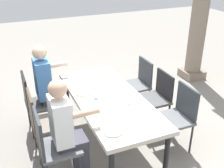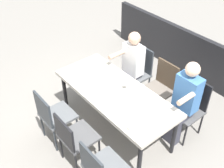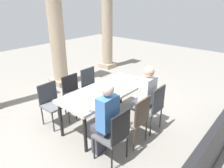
# 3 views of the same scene
# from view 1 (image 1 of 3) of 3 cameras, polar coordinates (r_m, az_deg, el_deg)

# --- Properties ---
(ground_plane) EXTENTS (16.00, 16.00, 0.00)m
(ground_plane) POSITION_cam_1_polar(r_m,az_deg,el_deg) (4.02, -0.66, -12.31)
(ground_plane) COLOR gray
(dining_table) EXTENTS (1.95, 0.83, 0.76)m
(dining_table) POSITION_cam_1_polar(r_m,az_deg,el_deg) (3.62, -0.72, -3.65)
(dining_table) COLOR beige
(dining_table) RESTS_ON ground
(chair_west_north) EXTENTS (0.44, 0.44, 0.87)m
(chair_west_north) POSITION_cam_1_polar(r_m,az_deg,el_deg) (4.62, 5.41, 0.47)
(chair_west_north) COLOR #5B5E61
(chair_west_north) RESTS_ON ground
(chair_west_south) EXTENTS (0.44, 0.44, 0.93)m
(chair_west_south) POSITION_cam_1_polar(r_m,az_deg,el_deg) (4.16, -15.39, -3.19)
(chair_west_south) COLOR #4F4F50
(chair_west_south) RESTS_ON ground
(chair_mid_north) EXTENTS (0.44, 0.44, 0.88)m
(chair_mid_north) POSITION_cam_1_polar(r_m,az_deg,el_deg) (4.17, 9.07, -2.43)
(chair_mid_north) COLOR #4F4F50
(chair_mid_north) RESTS_ON ground
(chair_mid_south) EXTENTS (0.44, 0.44, 0.93)m
(chair_mid_south) POSITION_cam_1_polar(r_m,az_deg,el_deg) (3.66, -13.95, -7.10)
(chair_mid_south) COLOR #6A6158
(chair_mid_south) RESTS_ON ground
(chair_east_north) EXTENTS (0.44, 0.44, 0.90)m
(chair_east_north) POSITION_cam_1_polar(r_m,az_deg,el_deg) (3.79, 13.35, -6.01)
(chair_east_north) COLOR #5B5E61
(chair_east_north) RESTS_ON ground
(chair_east_south) EXTENTS (0.44, 0.44, 0.96)m
(chair_east_south) POSITION_cam_1_polar(r_m,az_deg,el_deg) (3.21, -12.26, -11.83)
(chair_east_south) COLOR #5B5E61
(chair_east_south) RESTS_ON ground
(diner_woman_green) EXTENTS (0.35, 0.49, 1.33)m
(diner_woman_green) POSITION_cam_1_polar(r_m,az_deg,el_deg) (4.10, -12.94, -0.40)
(diner_woman_green) COLOR #3F3F4C
(diner_woman_green) RESTS_ON ground
(diner_man_white) EXTENTS (0.35, 0.49, 1.31)m
(diner_man_white) POSITION_cam_1_polar(r_m,az_deg,el_deg) (3.15, -9.12, -9.06)
(diner_man_white) COLOR #3F3F4C
(diner_man_white) RESTS_ON ground
(stone_column_near) EXTENTS (0.43, 0.43, 3.10)m
(stone_column_near) POSITION_cam_1_polar(r_m,az_deg,el_deg) (5.78, 17.75, 15.26)
(stone_column_near) COLOR gray
(stone_column_near) RESTS_ON ground
(plate_0) EXTENTS (0.24, 0.24, 0.02)m
(plate_0) POSITION_cam_1_polar(r_m,az_deg,el_deg) (4.24, -1.31, 2.11)
(plate_0) COLOR silver
(plate_0) RESTS_ON dining_table
(fork_0) EXTENTS (0.02, 0.17, 0.01)m
(fork_0) POSITION_cam_1_polar(r_m,az_deg,el_deg) (4.37, -2.04, 2.78)
(fork_0) COLOR silver
(fork_0) RESTS_ON dining_table
(spoon_0) EXTENTS (0.03, 0.17, 0.01)m
(spoon_0) POSITION_cam_1_polar(r_m,az_deg,el_deg) (4.11, -0.54, 1.26)
(spoon_0) COLOR silver
(spoon_0) RESTS_ON dining_table
(plate_1) EXTENTS (0.24, 0.24, 0.02)m
(plate_1) POSITION_cam_1_polar(r_m,az_deg,el_deg) (3.72, -5.76, -1.65)
(plate_1) COLOR silver
(plate_1) RESTS_ON dining_table
(wine_glass_1) EXTENTS (0.07, 0.07, 0.16)m
(wine_glass_1) POSITION_cam_1_polar(r_m,az_deg,el_deg) (3.55, -3.49, -0.98)
(wine_glass_1) COLOR white
(wine_glass_1) RESTS_ON dining_table
(fork_1) EXTENTS (0.03, 0.17, 0.01)m
(fork_1) POSITION_cam_1_polar(r_m,az_deg,el_deg) (3.85, -6.44, -0.77)
(fork_1) COLOR silver
(fork_1) RESTS_ON dining_table
(spoon_1) EXTENTS (0.02, 0.17, 0.01)m
(spoon_1) POSITION_cam_1_polar(r_m,az_deg,el_deg) (3.59, -5.03, -2.77)
(spoon_1) COLOR silver
(spoon_1) RESTS_ON dining_table
(plate_2) EXTENTS (0.23, 0.23, 0.02)m
(plate_2) POSITION_cam_1_polar(r_m,az_deg,el_deg) (3.51, 4.22, -3.33)
(plate_2) COLOR white
(plate_2) RESTS_ON dining_table
(fork_2) EXTENTS (0.02, 0.17, 0.01)m
(fork_2) POSITION_cam_1_polar(r_m,az_deg,el_deg) (3.63, 3.15, -2.34)
(fork_2) COLOR silver
(fork_2) RESTS_ON dining_table
(spoon_2) EXTENTS (0.03, 0.17, 0.01)m
(spoon_2) POSITION_cam_1_polar(r_m,az_deg,el_deg) (3.40, 5.35, -4.55)
(spoon_2) COLOR silver
(spoon_2) RESTS_ON dining_table
(plate_3) EXTENTS (0.22, 0.22, 0.02)m
(plate_3) POSITION_cam_1_polar(r_m,az_deg,el_deg) (2.95, 0.10, -9.59)
(plate_3) COLOR white
(plate_3) RESTS_ON dining_table
(fork_3) EXTENTS (0.03, 0.17, 0.01)m
(fork_3) POSITION_cam_1_polar(r_m,az_deg,el_deg) (3.07, -1.00, -8.17)
(fork_3) COLOR silver
(fork_3) RESTS_ON dining_table
(spoon_3) EXTENTS (0.02, 0.17, 0.01)m
(spoon_3) POSITION_cam_1_polar(r_m,az_deg,el_deg) (2.85, 1.31, -11.30)
(spoon_3) COLOR silver
(spoon_3) RESTS_ON dining_table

